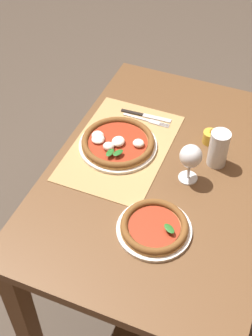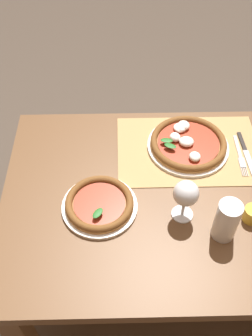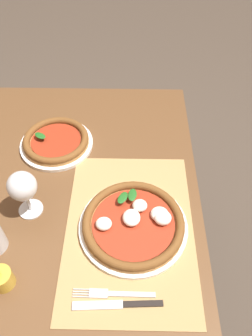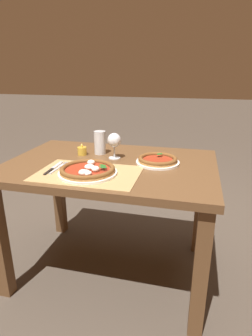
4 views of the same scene
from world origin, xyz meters
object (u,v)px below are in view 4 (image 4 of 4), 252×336
Objects in this scene: pizza_near at (88,170)px; pint_glass at (100,143)px; knife at (54,168)px; wine_glass at (114,141)px; fork at (59,168)px; pizza_far at (158,160)px; votive_candle at (82,151)px.

pint_glass is (-0.06, 0.37, 0.05)m from pizza_near.
pizza_near is 0.22m from knife.
wine_glass is 0.36m from fork.
pizza_far is 0.55m from fork.
votive_candle is at bearing 80.09° from knife.
wine_glass is (0.05, 0.30, 0.08)m from pizza_near.
fork is (-0.51, -0.22, -0.01)m from pizza_far.
pizza_near reaches higher than fork.
knife is (-0.21, 0.04, -0.02)m from pizza_near.
votive_candle reaches higher than fork.
knife is at bearing -99.91° from votive_candle.
pizza_near is 0.19m from fork.
wine_glass is (-0.27, 0.03, 0.09)m from pizza_far.
pizza_far is at bearing 39.75° from pizza_near.
wine_glass is at bearing -32.08° from pint_glass.
knife is 0.29m from votive_candle.
pint_glass is 0.67× the size of knife.
wine_glass is at bearing 44.40° from knife.
pizza_far is 0.49m from votive_candle.
votive_candle is (0.02, 0.27, 0.02)m from fork.
fork is 0.03m from knife.
pizza_near is 1.40× the size of knife.
votive_candle reaches higher than pizza_near.
pizza_near is at bearing -63.03° from votive_candle.
pint_glass reaches higher than knife.
knife is (-0.53, -0.23, -0.01)m from pizza_far.
pizza_near is 0.36m from votive_candle.
pizza_near is 4.18× the size of votive_candle.
wine_glass is 0.39m from knife.
fork is at bearing 23.95° from knife.
knife is at bearing -156.78° from pizza_far.
pizza_far is 1.71× the size of pint_glass.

